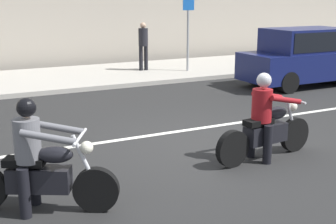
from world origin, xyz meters
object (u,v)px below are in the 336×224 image
object	(u,v)px
motorcycle_with_rider_gray	(38,166)
pedestrian_bystander	(143,43)
parked_hatchback_navy	(305,56)
street_sign_post	(188,27)
motorcycle_with_rider_crimson	(265,124)

from	to	relation	value
motorcycle_with_rider_gray	pedestrian_bystander	distance (m)	11.04
parked_hatchback_navy	street_sign_post	distance (m)	4.22
motorcycle_with_rider_gray	parked_hatchback_navy	xyz separation A→B (m)	(9.30, 5.18, 0.31)
street_sign_post	pedestrian_bystander	world-z (taller)	street_sign_post
motorcycle_with_rider_crimson	parked_hatchback_navy	world-z (taller)	parked_hatchback_navy
parked_hatchback_navy	street_sign_post	world-z (taller)	street_sign_post
motorcycle_with_rider_crimson	pedestrian_bystander	size ratio (longest dim) A/B	1.22
parked_hatchback_navy	pedestrian_bystander	world-z (taller)	pedestrian_bystander
motorcycle_with_rider_crimson	street_sign_post	xyz separation A→B (m)	(3.14, 8.37, 1.09)
motorcycle_with_rider_gray	motorcycle_with_rider_crimson	bearing A→B (deg)	4.07
motorcycle_with_rider_gray	pedestrian_bystander	bearing A→B (deg)	59.15
motorcycle_with_rider_crimson	parked_hatchback_navy	distance (m)	7.30
street_sign_post	motorcycle_with_rider_crimson	bearing A→B (deg)	-110.55
motorcycle_with_rider_crimson	street_sign_post	world-z (taller)	street_sign_post
pedestrian_bystander	street_sign_post	bearing A→B (deg)	-30.78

